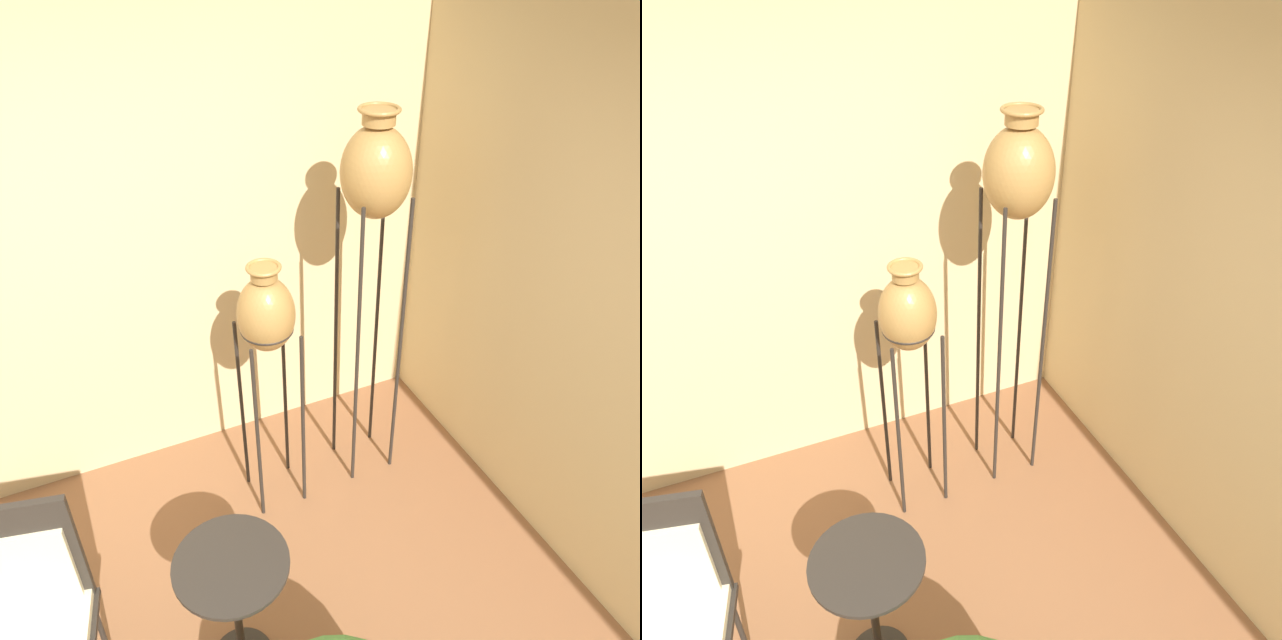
{
  "view_description": "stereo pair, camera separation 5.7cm",
  "coord_description": "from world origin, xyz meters",
  "views": [
    {
      "loc": [
        -0.01,
        -0.97,
        2.84
      ],
      "look_at": [
        1.07,
        1.38,
        1.1
      ],
      "focal_mm": 35.0,
      "sensor_mm": 36.0,
      "label": 1
    },
    {
      "loc": [
        0.04,
        -1.0,
        2.84
      ],
      "look_at": [
        1.07,
        1.38,
        1.1
      ],
      "focal_mm": 35.0,
      "sensor_mm": 36.0,
      "label": 2
    }
  ],
  "objects": [
    {
      "name": "wall_back",
      "position": [
        0.0,
        2.0,
        1.35
      ],
      "size": [
        7.94,
        0.06,
        2.7
      ],
      "color": "#D1B784",
      "rests_on": "ground_plane"
    },
    {
      "name": "vase_stand_tall",
      "position": [
        1.36,
        1.39,
        1.78
      ],
      "size": [
        0.33,
        0.33,
        2.11
      ],
      "color": "#28231E",
      "rests_on": "ground_plane"
    },
    {
      "name": "side_table",
      "position": [
        0.3,
        0.52,
        0.51
      ],
      "size": [
        0.46,
        0.46,
        0.71
      ],
      "color": "#28231E",
      "rests_on": "ground_plane"
    },
    {
      "name": "chair",
      "position": [
        -0.48,
        0.69,
        0.62
      ],
      "size": [
        0.6,
        0.56,
        1.08
      ],
      "rotation": [
        0.0,
        0.0,
        -0.22
      ],
      "color": "#28231E",
      "rests_on": "ground_plane"
    },
    {
      "name": "vase_stand_medium",
      "position": [
        0.79,
        1.37,
        1.19
      ],
      "size": [
        0.28,
        0.28,
        1.48
      ],
      "color": "#28231E",
      "rests_on": "ground_plane"
    }
  ]
}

